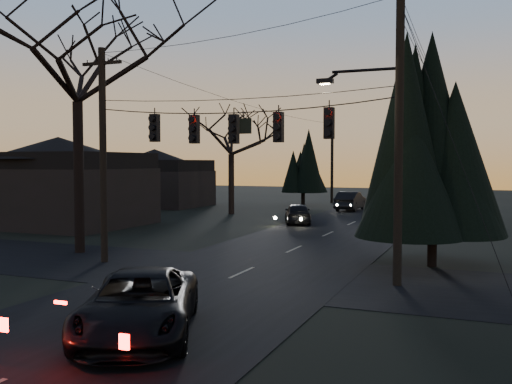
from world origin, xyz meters
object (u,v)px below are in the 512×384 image
at_px(sedan_oncoming_b, 350,201).
at_px(utility_pole_left, 105,262).
at_px(utility_pole_right, 397,286).
at_px(suv_near, 139,305).
at_px(utility_pole_far_r, 450,214).
at_px(bare_tree_left, 77,40).
at_px(utility_pole_far_l, 332,203).
at_px(sedan_oncoming_a, 298,214).
at_px(evergreen_right, 434,145).

bearing_deg(sedan_oncoming_b, utility_pole_left, 83.86).
xyz_separation_m(utility_pole_right, suv_near, (-4.70, -7.73, 0.73)).
relative_size(utility_pole_left, suv_near, 1.62).
height_order(suv_near, sedan_oncoming_b, sedan_oncoming_b).
height_order(utility_pole_far_r, bare_tree_left, bare_tree_left).
relative_size(utility_pole_far_l, sedan_oncoming_a, 2.02).
height_order(utility_pole_right, sedan_oncoming_a, utility_pole_right).
relative_size(utility_pole_right, utility_pole_left, 1.18).
height_order(sedan_oncoming_a, sedan_oncoming_b, sedan_oncoming_b).
xyz_separation_m(sedan_oncoming_a, sedan_oncoming_b, (0.86, 11.55, 0.09)).
relative_size(utility_pole_far_r, bare_tree_left, 0.64).
xyz_separation_m(utility_pole_far_r, evergreen_right, (0.74, -24.02, 4.64)).
xyz_separation_m(utility_pole_left, suv_near, (6.80, -7.73, 0.73)).
distance_m(utility_pole_right, sedan_oncoming_a, 18.62).
height_order(utility_pole_left, evergreen_right, evergreen_right).
relative_size(bare_tree_left, sedan_oncoming_b, 2.85).
xyz_separation_m(bare_tree_left, suv_near, (9.32, -9.32, -8.57)).
relative_size(bare_tree_left, sedan_oncoming_a, 3.35).
bearing_deg(utility_pole_far_l, bare_tree_left, -94.19).
xyz_separation_m(utility_pole_far_l, bare_tree_left, (-2.52, -34.41, 9.30)).
height_order(evergreen_right, sedan_oncoming_a, evergreen_right).
distance_m(utility_pole_right, sedan_oncoming_b, 29.09).
bearing_deg(evergreen_right, utility_pole_far_r, 91.77).
xyz_separation_m(utility_pole_right, utility_pole_far_l, (-11.50, 36.00, 0.00)).
xyz_separation_m(bare_tree_left, evergreen_right, (14.76, 2.39, -4.65)).
bearing_deg(utility_pole_far_r, suv_near, -97.49).
relative_size(utility_pole_far_r, sedan_oncoming_a, 2.14).
relative_size(utility_pole_left, sedan_oncoming_a, 2.14).
height_order(utility_pole_right, sedan_oncoming_b, utility_pole_right).
height_order(utility_pole_right, suv_near, utility_pole_right).
bearing_deg(utility_pole_left, bare_tree_left, 147.72).
height_order(utility_pole_far_l, sedan_oncoming_b, utility_pole_far_l).
bearing_deg(utility_pole_far_r, bare_tree_left, -117.96).
height_order(utility_pole_far_r, evergreen_right, evergreen_right).
distance_m(bare_tree_left, evergreen_right, 15.66).
bearing_deg(utility_pole_far_r, utility_pole_left, -112.33).
bearing_deg(sedan_oncoming_b, bare_tree_left, 78.13).
bearing_deg(evergreen_right, suv_near, -114.93).
height_order(evergreen_right, sedan_oncoming_b, evergreen_right).
bearing_deg(utility_pole_far_l, utility_pole_left, -90.00).
bearing_deg(utility_pole_far_r, utility_pole_right, -90.00).
relative_size(utility_pole_right, evergreen_right, 1.23).
bearing_deg(utility_pole_far_r, sedan_oncoming_a, -126.98).
relative_size(suv_near, sedan_oncoming_b, 1.12).
xyz_separation_m(evergreen_right, sedan_oncoming_b, (-8.58, 24.02, -3.88)).
bearing_deg(utility_pole_right, sedan_oncoming_b, 105.64).
height_order(bare_tree_left, evergreen_right, bare_tree_left).
bearing_deg(sedan_oncoming_a, utility_pole_far_l, -102.55).
xyz_separation_m(utility_pole_left, sedan_oncoming_a, (2.80, 16.45, 0.68)).
height_order(utility_pole_right, utility_pole_far_r, utility_pole_right).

